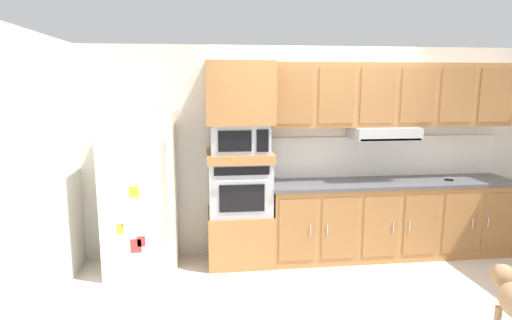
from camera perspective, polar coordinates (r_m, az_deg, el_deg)
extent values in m
plane|color=beige|center=(4.73, 10.44, -15.95)|extent=(9.60, 9.60, 0.00)
cube|color=silver|center=(5.39, 7.35, 1.29)|extent=(6.20, 0.12, 2.50)
cube|color=silver|center=(4.38, -26.51, -1.66)|extent=(0.12, 7.10, 2.50)
cube|color=silver|center=(4.92, -14.99, -4.18)|extent=(0.76, 0.70, 1.76)
cylinder|color=silver|center=(4.50, -11.51, -4.03)|extent=(0.02, 0.02, 1.10)
cube|color=white|center=(4.66, -16.60, -7.84)|extent=(0.11, 0.01, 0.11)
cube|color=gold|center=(4.56, -15.78, -4.09)|extent=(0.10, 0.01, 0.11)
cube|color=white|center=(4.53, -15.97, -2.56)|extent=(0.05, 0.01, 0.11)
cube|color=red|center=(4.73, -15.55, -10.87)|extent=(0.11, 0.01, 0.15)
cube|color=white|center=(4.64, -13.38, -8.53)|extent=(0.08, 0.01, 0.11)
cube|color=white|center=(4.53, -17.81, -0.56)|extent=(0.05, 0.01, 0.07)
cube|color=red|center=(4.71, -14.91, -10.34)|extent=(0.08, 0.01, 0.11)
cube|color=gold|center=(4.69, -17.53, -8.66)|extent=(0.06, 0.01, 0.11)
cube|color=#A8703D|center=(5.12, -2.12, -10.06)|extent=(0.74, 0.62, 0.60)
cube|color=#A8AAAF|center=(4.95, -2.17, -3.52)|extent=(0.70, 0.58, 0.60)
cube|color=black|center=(4.68, -1.85, -5.07)|extent=(0.49, 0.01, 0.30)
cube|color=black|center=(4.61, -1.87, -1.47)|extent=(0.60, 0.01, 0.09)
cylinder|color=#A8AAAF|center=(4.61, -1.84, -2.81)|extent=(0.56, 0.02, 0.02)
cube|color=#A8703D|center=(4.88, -2.19, 0.48)|extent=(0.74, 0.62, 0.10)
cube|color=#A8AAAF|center=(4.85, -2.21, 2.92)|extent=(0.64, 0.53, 0.32)
cube|color=black|center=(4.58, -2.81, 2.50)|extent=(0.35, 0.01, 0.22)
cube|color=black|center=(4.61, 0.87, 2.56)|extent=(0.13, 0.01, 0.24)
cube|color=#A8703D|center=(4.82, -2.25, 8.84)|extent=(0.74, 0.62, 0.68)
cube|color=#A8703D|center=(5.53, 17.21, -7.47)|extent=(2.90, 0.60, 0.88)
cube|color=#9A6738|center=(4.87, 5.46, -9.20)|extent=(0.41, 0.01, 0.70)
cylinder|color=#BCBCC1|center=(4.89, 7.18, -9.16)|extent=(0.01, 0.01, 0.12)
cube|color=#9A6738|center=(5.00, 10.96, -8.86)|extent=(0.41, 0.01, 0.70)
cylinder|color=#BCBCC1|center=(4.94, 9.39, -9.02)|extent=(0.01, 0.01, 0.12)
cube|color=#9A6738|center=(5.16, 16.13, -8.46)|extent=(0.41, 0.01, 0.70)
cylinder|color=#BCBCC1|center=(5.21, 17.68, -8.38)|extent=(0.01, 0.01, 0.12)
cube|color=#9A6738|center=(5.37, 20.94, -8.02)|extent=(0.41, 0.01, 0.70)
cylinder|color=#BCBCC1|center=(5.29, 19.61, -8.20)|extent=(0.01, 0.01, 0.12)
cube|color=#9A6738|center=(5.61, 25.35, -7.57)|extent=(0.41, 0.01, 0.70)
cylinder|color=#BCBCC1|center=(5.67, 26.69, -7.48)|extent=(0.01, 0.01, 0.12)
cube|color=#9A6738|center=(5.87, 29.38, -7.12)|extent=(0.41, 0.01, 0.70)
cylinder|color=#BCBCC1|center=(5.78, 28.30, -7.30)|extent=(0.01, 0.01, 0.12)
cube|color=#4C4C51|center=(5.41, 17.45, -2.82)|extent=(2.94, 0.64, 0.04)
cube|color=white|center=(5.62, 16.39, 0.50)|extent=(2.94, 0.02, 0.50)
cube|color=#A8703D|center=(5.41, 17.45, 8.19)|extent=(2.90, 0.34, 0.74)
cube|color=#A8AAAF|center=(5.33, 16.40, 3.48)|extent=(0.76, 0.48, 0.14)
cube|color=black|center=(5.13, 17.34, 2.58)|extent=(0.72, 0.04, 0.02)
cube|color=#9A6738|center=(4.86, 5.09, 8.46)|extent=(0.41, 0.01, 0.63)
cube|color=#9A6738|center=(4.99, 10.59, 8.37)|extent=(0.41, 0.01, 0.63)
cube|color=#9A6738|center=(5.15, 15.79, 8.21)|extent=(0.41, 0.01, 0.63)
cube|color=#9A6738|center=(5.36, 20.62, 8.00)|extent=(0.41, 0.01, 0.63)
cube|color=#9A6738|center=(5.60, 25.06, 7.77)|extent=(0.41, 0.01, 0.63)
cube|color=#9A6738|center=(5.86, 29.10, 7.51)|extent=(0.41, 0.01, 0.63)
cylinder|color=black|center=(5.64, 24.10, -2.37)|extent=(0.10, 0.08, 0.03)
cylinder|color=silver|center=(5.75, 24.11, -2.15)|extent=(0.11, 0.07, 0.01)
sphere|color=#997551|center=(4.15, 29.81, -13.17)|extent=(0.20, 0.20, 0.20)
ellipsoid|color=brown|center=(4.24, 29.31, -12.90)|extent=(0.10, 0.13, 0.07)
cone|color=#997551|center=(4.08, 29.06, -12.16)|extent=(0.05, 0.05, 0.06)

